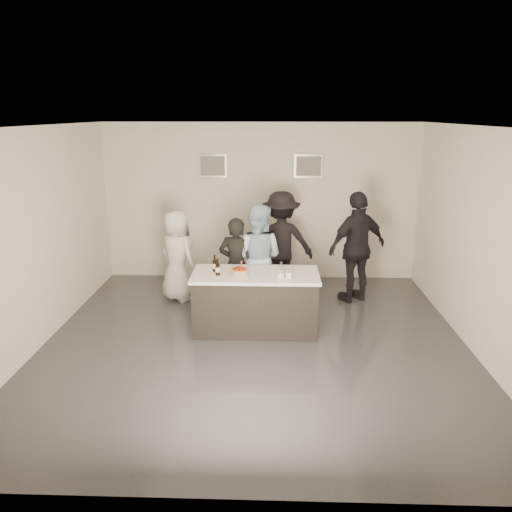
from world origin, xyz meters
name	(u,v)px	position (x,y,z in m)	size (l,w,h in m)	color
floor	(255,343)	(0.00, 0.00, 0.00)	(6.00, 6.00, 0.00)	#3D3D42
ceiling	(255,126)	(0.00, 0.00, 3.00)	(6.00, 6.00, 0.00)	white
wall_back	(260,202)	(0.00, 3.00, 1.50)	(6.00, 0.04, 3.00)	silver
wall_front	(240,339)	(0.00, -3.00, 1.50)	(6.00, 0.04, 3.00)	silver
wall_left	(35,239)	(-3.00, 0.00, 1.50)	(0.04, 6.00, 3.00)	silver
wall_right	(481,243)	(3.00, 0.00, 1.50)	(0.04, 6.00, 3.00)	silver
picture_left	(213,166)	(-0.90, 2.97, 2.20)	(0.54, 0.04, 0.44)	#B2B2B7
picture_right	(308,166)	(0.90, 2.97, 2.20)	(0.54, 0.04, 0.44)	#B2B2B7
bar_counter	(256,302)	(-0.01, 0.46, 0.45)	(1.86, 0.86, 0.90)	white
cake	(240,272)	(-0.23, 0.40, 0.94)	(0.24, 0.24, 0.07)	#E05C17
beer_bottle_a	(215,263)	(-0.61, 0.52, 1.03)	(0.07, 0.07, 0.26)	black
beer_bottle_b	(218,266)	(-0.55, 0.35, 1.03)	(0.07, 0.07, 0.26)	black
tumbler_cluster	(285,274)	(0.42, 0.33, 0.94)	(0.19, 0.19, 0.08)	orange
candles	(237,280)	(-0.26, 0.12, 0.90)	(0.24, 0.08, 0.01)	pink
person_main_black	(236,266)	(-0.34, 1.18, 0.79)	(0.58, 0.38, 1.58)	black
person_main_blue	(257,258)	(-0.01, 1.31, 0.89)	(0.86, 0.67, 1.77)	silver
person_guest_left	(177,256)	(-1.40, 1.71, 0.79)	(0.77, 0.50, 1.58)	white
person_guest_right	(357,247)	(1.68, 1.76, 0.96)	(1.12, 0.47, 1.91)	black
person_guest_back	(281,242)	(0.39, 2.21, 0.92)	(1.19, 0.68, 1.84)	black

